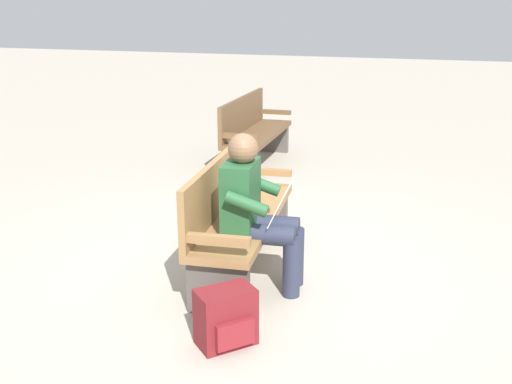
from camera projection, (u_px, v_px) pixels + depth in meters
ground_plane at (245, 266)px, 4.91m from camera, size 40.00×40.00×0.00m
bench_near at (236, 213)px, 4.78m from camera, size 1.84×0.68×0.90m
person_seated at (256, 208)px, 4.38m from camera, size 0.60×0.60×1.18m
backpack at (226, 318)px, 3.73m from camera, size 0.41×0.40×0.37m
bench_far at (253, 131)px, 7.84m from camera, size 1.82×0.56×0.90m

